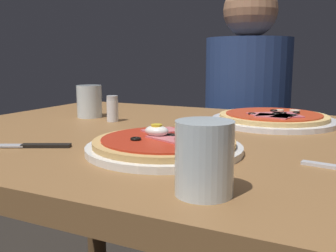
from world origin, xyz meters
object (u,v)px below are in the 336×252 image
object	(u,v)px
dining_table	(164,183)
diner_person	(246,147)
pizza_foreground	(165,145)
knife	(25,146)
water_glass_far	(89,103)
pizza_across_left	(273,119)
salt_shaker	(112,109)
water_glass_near	(204,163)

from	to	relation	value
dining_table	diner_person	distance (m)	0.70
pizza_foreground	knife	bearing A→B (deg)	-161.52
dining_table	water_glass_far	world-z (taller)	water_glass_far
pizza_across_left	knife	world-z (taller)	pizza_across_left
water_glass_far	salt_shaker	distance (m)	0.10
pizza_across_left	salt_shaker	size ratio (longest dim) A/B	4.61
water_glass_near	salt_shaker	distance (m)	0.57
pizza_across_left	diner_person	distance (m)	0.55
water_glass_far	knife	xyz separation A→B (m)	(0.12, -0.35, -0.04)
pizza_across_left	water_glass_near	world-z (taller)	water_glass_near
pizza_across_left	dining_table	bearing A→B (deg)	-131.77
dining_table	knife	xyz separation A→B (m)	(-0.16, -0.25, 0.12)
dining_table	knife	size ratio (longest dim) A/B	5.86
pizza_across_left	water_glass_near	distance (m)	0.56
water_glass_near	knife	bearing A→B (deg)	167.07
water_glass_near	knife	xyz separation A→B (m)	(-0.39, 0.09, -0.04)
diner_person	pizza_across_left	bearing A→B (deg)	111.83
pizza_across_left	diner_person	bearing A→B (deg)	111.83
pizza_foreground	pizza_across_left	bearing A→B (deg)	73.81
pizza_foreground	diner_person	size ratio (longest dim) A/B	0.23
dining_table	water_glass_far	xyz separation A→B (m)	(-0.28, 0.10, 0.16)
pizza_across_left	diner_person	size ratio (longest dim) A/B	0.26
water_glass_near	diner_person	xyz separation A→B (m)	(-0.22, 1.03, -0.22)
dining_table	knife	distance (m)	0.32
diner_person	water_glass_near	bearing A→B (deg)	101.78
pizza_across_left	diner_person	xyz separation A→B (m)	(-0.19, 0.47, -0.20)
diner_person	salt_shaker	bearing A→B (deg)	73.15
pizza_across_left	pizza_foreground	bearing A→B (deg)	-106.19
water_glass_near	knife	size ratio (longest dim) A/B	0.49
knife	diner_person	size ratio (longest dim) A/B	0.16
knife	dining_table	bearing A→B (deg)	57.05
dining_table	diner_person	world-z (taller)	diner_person
pizza_foreground	pizza_across_left	size ratio (longest dim) A/B	0.89
dining_table	salt_shaker	xyz separation A→B (m)	(-0.18, 0.07, 0.15)
salt_shaker	pizza_foreground	bearing A→B (deg)	-41.13
dining_table	water_glass_far	size ratio (longest dim) A/B	12.13
water_glass_near	diner_person	size ratio (longest dim) A/B	0.08
water_glass_near	water_glass_far	world-z (taller)	water_glass_near
pizza_foreground	water_glass_near	bearing A→B (deg)	-50.94
diner_person	water_glass_far	bearing A→B (deg)	64.06
water_glass_far	diner_person	size ratio (longest dim) A/B	0.08
salt_shaker	diner_person	distance (m)	0.69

